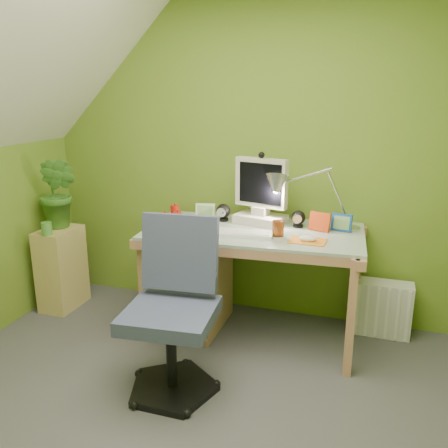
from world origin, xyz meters
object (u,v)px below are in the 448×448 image
(task_chair, at_px, (170,312))
(radiator, at_px, (382,308))
(monitor, at_px, (261,184))
(potted_plant, at_px, (58,193))
(side_ledge, at_px, (62,268))
(desk, at_px, (253,283))
(desk_lamp, at_px, (327,184))

(task_chair, bearing_deg, radiator, 38.14)
(monitor, height_order, potted_plant, monitor)
(potted_plant, bearing_deg, radiator, 6.18)
(side_ledge, bearing_deg, radiator, 7.34)
(task_chair, bearing_deg, potted_plant, 142.53)
(task_chair, distance_m, radiator, 1.60)
(side_ledge, bearing_deg, task_chair, -30.66)
(side_ledge, relative_size, radiator, 1.64)
(desk, xyz_separation_m, radiator, (0.87, 0.28, -0.19))
(monitor, height_order, desk_lamp, desk_lamp)
(desk_lamp, distance_m, radiator, 0.98)
(desk_lamp, height_order, potted_plant, desk_lamp)
(side_ledge, distance_m, potted_plant, 0.60)
(radiator, bearing_deg, desk_lamp, -166.22)
(side_ledge, bearing_deg, monitor, 7.79)
(monitor, height_order, task_chair, monitor)
(desk, relative_size, side_ledge, 2.24)
(desk, distance_m, task_chair, 0.85)
(desk, distance_m, radiator, 0.94)
(desk, relative_size, task_chair, 1.44)
(task_chair, bearing_deg, side_ledge, 144.15)
(desk_lamp, bearing_deg, potted_plant, -166.29)
(monitor, bearing_deg, desk_lamp, 13.64)
(desk, bearing_deg, monitor, 86.29)
(potted_plant, relative_size, task_chair, 0.55)
(side_ledge, bearing_deg, potted_plant, 90.00)
(desk_lamp, relative_size, potted_plant, 1.11)
(task_chair, bearing_deg, monitor, 69.47)
(radiator, bearing_deg, desk, -161.75)
(desk_lamp, height_order, task_chair, desk_lamp)
(monitor, distance_m, side_ledge, 1.73)
(desk, height_order, desk_lamp, desk_lamp)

